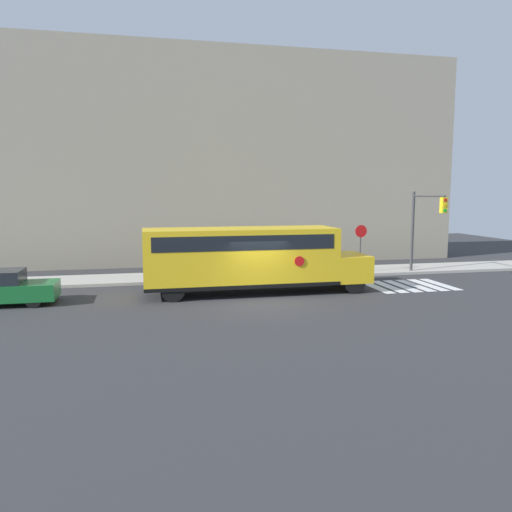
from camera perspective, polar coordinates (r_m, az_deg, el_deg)
The scene contains 7 objects.
ground_plane at distance 21.12m, azimuth 0.71°, elevation -5.25°, with size 60.00×60.00×0.00m, color #333335.
sidewalk_strip at distance 27.36m, azimuth -2.41°, elevation -2.21°, with size 44.00×3.00×0.15m.
building_backdrop at distance 33.48m, azimuth -4.47°, elevation 11.03°, with size 32.00×4.00×13.58m.
crosswalk_stripes at distance 25.84m, azimuth 17.02°, elevation -3.25°, with size 4.00×3.20×0.01m.
school_bus at distance 22.62m, azimuth -0.89°, elevation 0.01°, with size 10.28×2.57×2.99m.
stop_sign at distance 28.38m, azimuth 11.87°, elevation 1.56°, with size 0.69×0.10×2.79m.
traffic_light at distance 28.69m, azimuth 18.59°, elevation 3.94°, with size 0.28×3.16×4.64m.
Camera 1 is at (-4.73, -20.07, 4.58)m, focal length 35.00 mm.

